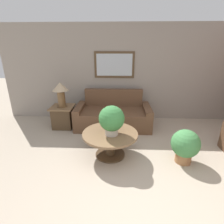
% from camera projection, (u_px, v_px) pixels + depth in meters
% --- Properties ---
extents(ground_plane, '(20.00, 20.00, 0.00)m').
position_uv_depth(ground_plane, '(153.00, 212.00, 2.26)').
color(ground_plane, tan).
extents(wall_back, '(7.46, 0.09, 2.60)m').
position_uv_depth(wall_back, '(135.00, 74.00, 4.84)').
color(wall_back, gray).
rests_on(wall_back, ground_plane).
extents(couch_main, '(1.93, 0.96, 0.92)m').
position_uv_depth(couch_main, '(113.00, 115.00, 4.63)').
color(couch_main, brown).
rests_on(couch_main, ground_plane).
extents(coffee_table, '(1.05, 1.05, 0.49)m').
position_uv_depth(coffee_table, '(110.00, 139.00, 3.33)').
color(coffee_table, '#4C3823').
rests_on(coffee_table, ground_plane).
extents(side_table, '(0.57, 0.57, 0.57)m').
position_uv_depth(side_table, '(63.00, 116.00, 4.57)').
color(side_table, '#4C3823').
rests_on(side_table, ground_plane).
extents(table_lamp, '(0.39, 0.39, 0.62)m').
position_uv_depth(table_lamp, '(61.00, 91.00, 4.33)').
color(table_lamp, brown).
rests_on(table_lamp, side_table).
extents(potted_plant_on_table, '(0.47, 0.47, 0.55)m').
position_uv_depth(potted_plant_on_table, '(112.00, 119.00, 3.12)').
color(potted_plant_on_table, beige).
rests_on(potted_plant_on_table, coffee_table).
extents(potted_plant_floor, '(0.51, 0.51, 0.64)m').
position_uv_depth(potted_plant_floor, '(185.00, 145.00, 3.12)').
color(potted_plant_floor, '#9E6B42').
rests_on(potted_plant_floor, ground_plane).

